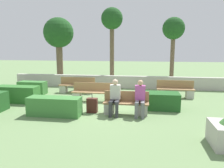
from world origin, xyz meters
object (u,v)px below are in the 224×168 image
suitcase (92,105)px  tree_center_left (112,22)px  tree_leftmost (59,34)px  person_seated_woman (115,95)px  bench_right_side (93,94)px  person_seated_man (140,96)px  bench_back (175,91)px  bench_front (126,106)px  bench_left_side (77,87)px  tree_center_right (173,31)px

suitcase → tree_center_left: bearing=91.3°
suitcase → tree_leftmost: (-3.91, 6.54, 3.10)m
suitcase → person_seated_woman: bearing=-8.7°
bench_right_side → person_seated_man: person_seated_man is taller
bench_right_side → person_seated_woman: 2.37m
bench_right_side → bench_back: (3.96, 1.34, -0.01)m
tree_center_left → bench_front: bearing=-76.5°
bench_front → bench_back: (2.24, 3.14, 0.01)m
bench_left_side → bench_right_side: (1.34, -1.70, 0.00)m
suitcase → tree_center_right: (3.76, 6.68, 3.27)m
person_seated_man → suitcase: size_ratio=1.74×
suitcase → tree_center_left: (-0.14, 6.14, 3.80)m
tree_center_left → bench_right_side: bearing=-93.3°
person_seated_man → suitcase: person_seated_man is taller
suitcase → person_seated_man: bearing=-4.3°
bench_right_side → tree_center_left: tree_center_left is taller
bench_right_side → person_seated_woman: size_ratio=1.50×
person_seated_man → tree_center_left: (-2.00, 6.28, 3.35)m
person_seated_man → tree_center_right: (1.90, 6.82, 2.82)m
person_seated_woman → bench_left_side: bearing=126.1°
bench_right_side → bench_back: bearing=27.2°
person_seated_man → tree_leftmost: bearing=130.8°
bench_right_side → tree_center_right: 7.18m
bench_left_side → person_seated_woman: (2.64, -3.63, 0.41)m
bench_left_side → person_seated_man: person_seated_man is taller
bench_left_side → tree_center_right: (5.49, 3.19, 3.22)m
bench_right_side → person_seated_man: bearing=-32.2°
bench_front → person_seated_woman: (-0.41, -0.14, 0.42)m
bench_right_side → tree_leftmost: bearing=135.0°
bench_right_side → tree_center_right: (4.16, 4.89, 3.22)m
bench_back → tree_leftmost: tree_leftmost is taller
tree_center_right → tree_center_left: bearing=-172.1°
person_seated_woman → suitcase: size_ratio=1.74×
tree_center_left → bench_back: bearing=-39.0°
bench_front → person_seated_woman: 0.60m
bench_front → tree_center_left: size_ratio=0.34×
tree_leftmost → bench_right_side: bearing=-53.5°
bench_front → person_seated_man: 0.69m
suitcase → tree_center_left: size_ratio=0.15×
bench_right_side → tree_leftmost: size_ratio=0.44×
bench_back → person_seated_man: (-1.71, -3.27, 0.41)m
bench_back → tree_center_left: tree_center_left is taller
bench_left_side → tree_center_right: 7.12m
person_seated_man → bench_left_side: bearing=134.7°
person_seated_woman → bench_front: bearing=18.5°
suitcase → bench_back: bearing=41.3°
bench_front → person_seated_man: person_seated_man is taller
person_seated_woman → tree_center_left: bearing=99.6°
bench_back → tree_center_right: 4.80m
person_seated_man → tree_leftmost: size_ratio=0.30×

